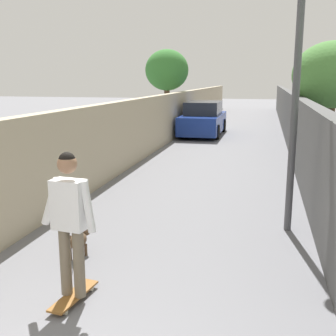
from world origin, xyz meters
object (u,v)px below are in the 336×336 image
skateboard (74,296)px  person_skateboarder (70,214)px  dog (79,239)px  car_near (203,119)px  lamp_post (298,61)px  tree_right_mid (333,75)px  tree_left_near (167,71)px

skateboard → person_skateboarder: 1.01m
dog → car_near: bearing=1.0°
lamp_post → tree_right_mid: bearing=-12.1°
tree_right_mid → car_near: 7.02m
tree_left_near → skateboard: (-16.45, -2.74, -2.88)m
car_near → lamp_post: bearing=-164.9°
skateboard → dog: size_ratio=0.56×
tree_right_mid → dog: bearing=153.6°
lamp_post → car_near: 12.70m
dog → lamp_post: bearing=-58.1°
lamp_post → dog: size_ratio=2.84×
skateboard → tree_right_mid: bearing=-21.6°
skateboard → dog: (1.17, 0.47, 0.21)m
tree_left_near → person_skateboarder: size_ratio=2.34×
tree_right_mid → person_skateboarder: size_ratio=2.21×
person_skateboarder → car_near: person_skateboarder is taller
tree_left_near → car_near: size_ratio=0.91×
car_near → tree_left_near: bearing=57.3°
tree_left_near → person_skateboarder: (-16.45, -2.74, -1.87)m
skateboard → lamp_post: bearing=-39.9°
tree_right_mid → car_near: (4.69, 4.84, -1.95)m
tree_left_near → dog: (-15.28, -2.28, -2.67)m
lamp_post → car_near: size_ratio=0.94×
skateboard → car_near: bearing=2.7°
lamp_post → dog: (-1.88, 3.02, -2.56)m
tree_right_mid → dog: tree_right_mid is taller
tree_left_near → skateboard: 16.92m
lamp_post → person_skateboarder: (-3.05, 2.55, -1.76)m
lamp_post → tree_left_near: bearing=21.6°
skateboard → car_near: car_near is taller
tree_right_mid → dog: size_ratio=2.59×
person_skateboarder → dog: 1.49m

